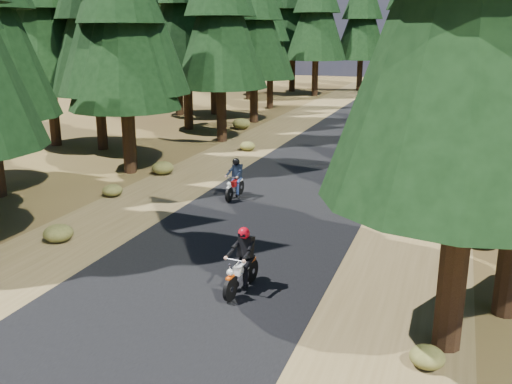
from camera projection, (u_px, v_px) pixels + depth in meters
ground at (238, 244)px, 15.96m from camera, size 120.00×120.00×0.00m
road at (289, 196)px, 20.49m from camera, size 6.00×100.00×0.01m
shoulder_l at (174, 185)px, 21.97m from camera, size 3.20×100.00×0.01m
shoulder_r at (421, 209)px, 19.00m from camera, size 3.20×100.00×0.01m
log_near at (478, 193)px, 20.31m from camera, size 6.24×1.14×0.32m
understory_shrubs at (331, 175)px, 22.36m from camera, size 15.88×31.46×0.65m
rider_lead at (241, 271)px, 12.92m from camera, size 0.66×1.71×1.49m
rider_follow at (235, 185)px, 20.13m from camera, size 0.51×1.60×1.42m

